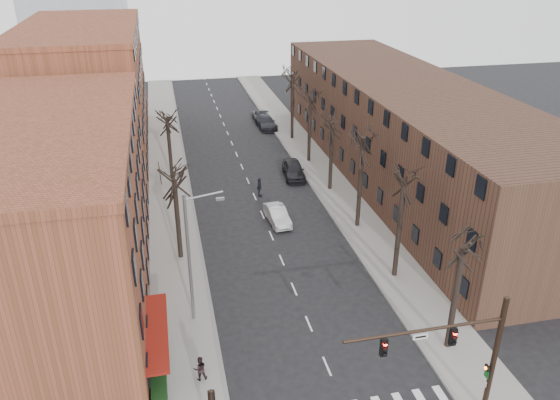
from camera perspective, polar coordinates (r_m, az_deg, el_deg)
sidewalk_left at (r=58.66m, az=-11.60°, el=2.52°), size 4.00×90.00×0.15m
sidewalk_right at (r=60.79m, az=3.63°, el=3.82°), size 4.00×90.00×0.15m
building_left_near at (r=38.81m, az=-23.19°, el=-1.65°), size 12.00×26.00×12.00m
building_left_far at (r=65.62m, az=-19.49°, el=10.40°), size 12.00×28.00×14.00m
building_right at (r=57.47m, az=12.90°, el=7.16°), size 12.00×50.00×10.00m
awning_left at (r=33.72m, az=-12.31°, el=-16.69°), size 1.20×7.00×0.15m
hedge at (r=32.54m, az=-12.56°, el=-17.01°), size 0.80×6.00×1.00m
tree_right_a at (r=35.77m, az=17.04°, el=-14.49°), size 5.20×5.20×10.00m
tree_right_b at (r=41.43m, az=11.83°, el=-7.80°), size 5.20×5.20×10.80m
tree_right_c at (r=47.77m, az=8.06°, el=-2.75°), size 5.20×5.20×11.60m
tree_right_d at (r=54.54m, az=5.22°, el=1.09°), size 5.20×5.20×10.00m
tree_right_e at (r=61.61m, az=3.01°, el=4.06°), size 5.20×5.20×10.80m
tree_right_f at (r=68.89m, az=1.26°, el=6.41°), size 5.20×5.20×11.60m
tree_left_a at (r=43.44m, az=-10.29°, el=-5.98°), size 5.20×5.20×9.50m
tree_left_b at (r=57.77m, az=-11.16°, el=2.11°), size 5.20×5.20×9.50m
signal_mast_arm at (r=28.86m, az=19.08°, el=-14.55°), size 8.14×0.30×7.20m
streetlight at (r=34.01m, az=-9.24°, el=-5.51°), size 2.45×0.22×9.03m
silver_sedan at (r=47.65m, az=-0.29°, el=-1.60°), size 1.83×4.40×1.42m
parked_car_near at (r=56.94m, az=1.44°, el=3.19°), size 2.47×5.19×1.71m
parked_car_mid at (r=72.99m, az=-1.48°, el=8.15°), size 2.38×5.52×1.58m
parked_car_far at (r=76.02m, az=-1.94°, el=8.72°), size 2.14×4.59×1.27m
pedestrian_b at (r=31.89m, az=-8.36°, el=-17.02°), size 0.77×0.62×1.51m
pedestrian_crossing at (r=52.50m, az=-2.17°, el=1.32°), size 0.73×1.20×1.90m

